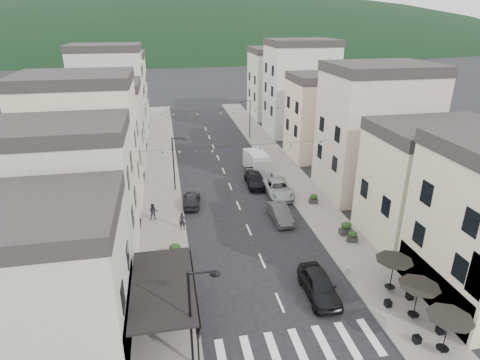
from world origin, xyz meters
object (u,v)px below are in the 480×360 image
Objects in this scene: parked_car_d at (255,180)px; parked_car_a at (319,286)px; parked_car_c at (278,188)px; delivery_van at (256,162)px; pedestrian_b at (153,212)px; pedestrian_a at (182,221)px; parked_car_e at (192,199)px; parked_car_b at (280,213)px.

parked_car_a is at bearing -87.89° from parked_car_d.
parked_car_c is 1.14× the size of parked_car_d.
parked_car_c is 1.06× the size of delivery_van.
parked_car_a is 17.17m from pedestrian_b.
pedestrian_a is (-8.60, -8.69, 0.19)m from parked_car_d.
parked_car_d is at bearing -107.73° from delivery_van.
parked_car_a is 17.36m from parked_car_e.
delivery_van reaches higher than parked_car_b.
parked_car_c is at bearing 74.60° from parked_car_b.
delivery_van is at bearing 77.44° from parked_car_d.
delivery_van reaches higher than pedestrian_a.
delivery_van reaches higher than parked_car_a.
parked_car_a reaches higher than parked_car_b.
pedestrian_a is at bearing -132.59° from parked_car_d.
delivery_van is at bearing 97.09° from parked_car_c.
parked_car_d is at bearing 91.51° from parked_car_b.
parked_car_b is at bearing 88.82° from parked_car_a.
parked_car_c is 11.85m from pedestrian_a.
parked_car_e is at bearing 116.29° from parked_car_a.
pedestrian_a is (-8.60, 10.82, 0.08)m from parked_car_a.
parked_car_b is at bearing -85.01° from parked_car_d.
parked_car_c reaches higher than parked_car_d.
parked_car_d is at bearing 52.97° from pedestrian_a.
parked_car_d is (-0.43, 8.50, -0.00)m from parked_car_b.
pedestrian_b is (-12.26, -10.81, -0.28)m from delivery_van.
pedestrian_a is at bearing -41.31° from pedestrian_b.
delivery_van is 16.35m from pedestrian_b.
parked_car_c is at bearing 84.83° from parked_car_a.
parked_car_b is at bearing -9.51° from pedestrian_b.
pedestrian_b is (-11.12, 13.08, 0.12)m from parked_car_a.
parked_car_d is (0.00, 19.51, -0.11)m from parked_car_a.
parked_car_e is at bearing 147.71° from parked_car_b.
parked_car_b is 1.07× the size of parked_car_e.
delivery_van is at bearing 85.43° from parked_car_b.
parked_car_c is 1.39× the size of parked_car_e.
parked_car_a is 23.92m from delivery_van.
delivery_van reaches higher than parked_car_c.
parked_car_a is 19.51m from parked_car_d.
parked_car_b is 0.81× the size of delivery_van.
parked_car_b reaches higher than parked_car_e.
pedestrian_b is (-12.92, -3.42, 0.16)m from parked_car_c.
parked_car_a is at bearing -94.19° from parked_car_c.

